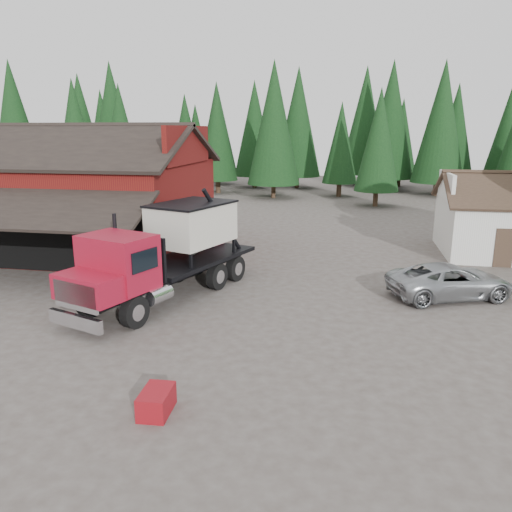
# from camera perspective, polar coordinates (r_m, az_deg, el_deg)

# --- Properties ---
(ground) EXTENTS (120.00, 120.00, 0.00)m
(ground) POSITION_cam_1_polar(r_m,az_deg,el_deg) (18.13, -2.04, -7.81)
(ground) COLOR #453C36
(ground) RESTS_ON ground
(red_barn) EXTENTS (12.80, 13.63, 7.18)m
(red_barn) POSITION_cam_1_polar(r_m,az_deg,el_deg) (30.42, -18.49, 5.76)
(red_barn) COLOR #5F150F
(red_barn) RESTS_ON ground
(conifer_backdrop) EXTENTS (76.00, 16.00, 16.00)m
(conifer_backdrop) POSITION_cam_1_polar(r_m,az_deg,el_deg) (58.89, 7.08, 7.55)
(conifer_backdrop) COLOR black
(conifer_backdrop) RESTS_ON ground
(near_pine_a) EXTENTS (4.40, 4.40, 11.40)m
(near_pine_a) POSITION_cam_1_polar(r_m,az_deg,el_deg) (51.31, -19.91, 13.00)
(near_pine_a) COLOR #382619
(near_pine_a) RESTS_ON ground
(near_pine_b) EXTENTS (3.96, 3.96, 10.40)m
(near_pine_b) POSITION_cam_1_polar(r_m,az_deg,el_deg) (46.44, 13.87, 12.75)
(near_pine_b) COLOR #382619
(near_pine_b) RESTS_ON ground
(near_pine_d) EXTENTS (5.28, 5.28, 13.40)m
(near_pine_d) POSITION_cam_1_polar(r_m,az_deg,el_deg) (50.97, 2.07, 14.94)
(near_pine_d) COLOR #382619
(near_pine_d) RESTS_ON ground
(feed_truck) EXTENTS (5.66, 9.96, 4.36)m
(feed_truck) POSITION_cam_1_polar(r_m,az_deg,el_deg) (20.70, -10.04, 0.72)
(feed_truck) COLOR black
(feed_truck) RESTS_ON ground
(silver_car) EXTENTS (5.65, 4.03, 1.43)m
(silver_car) POSITION_cam_1_polar(r_m,az_deg,el_deg) (22.20, 21.36, -2.68)
(silver_car) COLOR #9FA2A6
(silver_car) RESTS_ON ground
(equip_box) EXTENTS (0.75, 1.13, 0.60)m
(equip_box) POSITION_cam_1_polar(r_m,az_deg,el_deg) (13.04, -11.31, -16.01)
(equip_box) COLOR maroon
(equip_box) RESTS_ON ground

